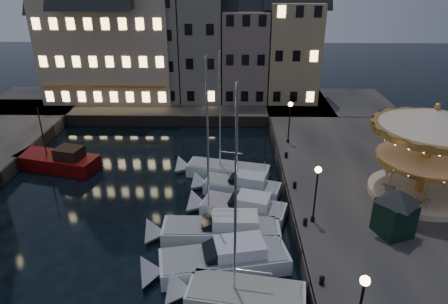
{
  "coord_description": "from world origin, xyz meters",
  "views": [
    {
      "loc": [
        1.6,
        -21.86,
        17.05
      ],
      "look_at": [
        1.0,
        8.0,
        3.2
      ],
      "focal_mm": 32.0,
      "sensor_mm": 36.0,
      "label": 1
    }
  ],
  "objects_px": {
    "red_fishing_boat": "(59,162)",
    "streetlamp_b": "(316,186)",
    "bollard_b": "(305,221)",
    "streetlamp_c": "(290,116)",
    "motorboat_d": "(238,209)",
    "streetlamp_d": "(440,145)",
    "bollard_d": "(286,155)",
    "motorboat_b": "(218,261)",
    "ticket_kiosk": "(397,204)",
    "motorboat_a": "(235,296)",
    "motorboat_f": "(222,170)",
    "motorboat_e": "(237,187)",
    "bollard_a": "(322,280)",
    "carousel": "(431,136)",
    "bollard_c": "(295,185)",
    "motorboat_c": "(215,231)",
    "streetlamp_a": "(361,303)"
  },
  "relations": [
    {
      "from": "streetlamp_a",
      "to": "bollard_c",
      "type": "bearing_deg",
      "value": 92.37
    },
    {
      "from": "red_fishing_boat",
      "to": "streetlamp_b",
      "type": "bearing_deg",
      "value": -24.78
    },
    {
      "from": "motorboat_c",
      "to": "motorboat_e",
      "type": "distance_m",
      "value": 6.29
    },
    {
      "from": "bollard_a",
      "to": "motorboat_d",
      "type": "bearing_deg",
      "value": 117.79
    },
    {
      "from": "motorboat_b",
      "to": "motorboat_d",
      "type": "height_order",
      "value": "same"
    },
    {
      "from": "motorboat_c",
      "to": "streetlamp_a",
      "type": "bearing_deg",
      "value": -55.33
    },
    {
      "from": "motorboat_b",
      "to": "carousel",
      "type": "bearing_deg",
      "value": 25.45
    },
    {
      "from": "bollard_b",
      "to": "bollard_d",
      "type": "height_order",
      "value": "same"
    },
    {
      "from": "motorboat_d",
      "to": "red_fishing_boat",
      "type": "bearing_deg",
      "value": 155.57
    },
    {
      "from": "streetlamp_b",
      "to": "bollard_c",
      "type": "height_order",
      "value": "streetlamp_b"
    },
    {
      "from": "motorboat_d",
      "to": "streetlamp_c",
      "type": "bearing_deg",
      "value": 65.39
    },
    {
      "from": "bollard_a",
      "to": "motorboat_e",
      "type": "distance_m",
      "value": 12.59
    },
    {
      "from": "streetlamp_a",
      "to": "streetlamp_b",
      "type": "relative_size",
      "value": 1.0
    },
    {
      "from": "streetlamp_b",
      "to": "streetlamp_d",
      "type": "xyz_separation_m",
      "value": [
        11.3,
        7.0,
        0.0
      ]
    },
    {
      "from": "bollard_c",
      "to": "motorboat_f",
      "type": "distance_m",
      "value": 7.35
    },
    {
      "from": "motorboat_a",
      "to": "motorboat_b",
      "type": "xyz_separation_m",
      "value": [
        -1.06,
        2.73,
        0.11
      ]
    },
    {
      "from": "motorboat_b",
      "to": "bollard_c",
      "type": "bearing_deg",
      "value": 54.19
    },
    {
      "from": "motorboat_b",
      "to": "carousel",
      "type": "height_order",
      "value": "carousel"
    },
    {
      "from": "motorboat_d",
      "to": "carousel",
      "type": "relative_size",
      "value": 0.87
    },
    {
      "from": "motorboat_a",
      "to": "ticket_kiosk",
      "type": "distance_m",
      "value": 11.71
    },
    {
      "from": "red_fishing_boat",
      "to": "ticket_kiosk",
      "type": "relative_size",
      "value": 2.21
    },
    {
      "from": "bollard_a",
      "to": "motorboat_e",
      "type": "height_order",
      "value": "motorboat_e"
    },
    {
      "from": "carousel",
      "to": "streetlamp_b",
      "type": "bearing_deg",
      "value": -157.11
    },
    {
      "from": "bollard_c",
      "to": "ticket_kiosk",
      "type": "height_order",
      "value": "ticket_kiosk"
    },
    {
      "from": "bollard_a",
      "to": "red_fishing_boat",
      "type": "relative_size",
      "value": 0.07
    },
    {
      "from": "streetlamp_a",
      "to": "carousel",
      "type": "relative_size",
      "value": 0.5
    },
    {
      "from": "bollard_d",
      "to": "motorboat_b",
      "type": "distance_m",
      "value": 14.7
    },
    {
      "from": "motorboat_e",
      "to": "carousel",
      "type": "height_order",
      "value": "carousel"
    },
    {
      "from": "bollard_b",
      "to": "bollard_a",
      "type": "bearing_deg",
      "value": -90.0
    },
    {
      "from": "streetlamp_b",
      "to": "motorboat_a",
      "type": "bearing_deg",
      "value": -130.46
    },
    {
      "from": "bollard_b",
      "to": "streetlamp_c",
      "type": "bearing_deg",
      "value": 87.55
    },
    {
      "from": "bollard_c",
      "to": "red_fishing_boat",
      "type": "xyz_separation_m",
      "value": [
        -20.99,
        5.47,
        -0.9
      ]
    },
    {
      "from": "streetlamp_c",
      "to": "streetlamp_d",
      "type": "height_order",
      "value": "same"
    },
    {
      "from": "streetlamp_d",
      "to": "motorboat_c",
      "type": "bearing_deg",
      "value": -157.67
    },
    {
      "from": "streetlamp_c",
      "to": "bollard_c",
      "type": "height_order",
      "value": "streetlamp_c"
    },
    {
      "from": "ticket_kiosk",
      "to": "motorboat_f",
      "type": "bearing_deg",
      "value": 138.34
    },
    {
      "from": "motorboat_a",
      "to": "motorboat_f",
      "type": "bearing_deg",
      "value": 94.34
    },
    {
      "from": "bollard_a",
      "to": "red_fishing_boat",
      "type": "xyz_separation_m",
      "value": [
        -20.99,
        15.97,
        -0.9
      ]
    },
    {
      "from": "bollard_a",
      "to": "carousel",
      "type": "height_order",
      "value": "carousel"
    },
    {
      "from": "streetlamp_a",
      "to": "motorboat_f",
      "type": "height_order",
      "value": "motorboat_f"
    },
    {
      "from": "motorboat_e",
      "to": "streetlamp_d",
      "type": "bearing_deg",
      "value": 4.46
    },
    {
      "from": "motorboat_e",
      "to": "ticket_kiosk",
      "type": "relative_size",
      "value": 1.96
    },
    {
      "from": "streetlamp_d",
      "to": "ticket_kiosk",
      "type": "relative_size",
      "value": 1.13
    },
    {
      "from": "bollard_a",
      "to": "red_fishing_boat",
      "type": "height_order",
      "value": "red_fishing_boat"
    },
    {
      "from": "motorboat_c",
      "to": "bollard_c",
      "type": "bearing_deg",
      "value": 38.84
    },
    {
      "from": "red_fishing_boat",
      "to": "ticket_kiosk",
      "type": "xyz_separation_m",
      "value": [
        26.48,
        -11.23,
        2.79
      ]
    },
    {
      "from": "streetlamp_b",
      "to": "streetlamp_d",
      "type": "relative_size",
      "value": 1.0
    },
    {
      "from": "streetlamp_d",
      "to": "red_fishing_boat",
      "type": "distance_m",
      "value": 33.19
    },
    {
      "from": "motorboat_e",
      "to": "red_fishing_boat",
      "type": "distance_m",
      "value": 17.04
    },
    {
      "from": "bollard_c",
      "to": "motorboat_a",
      "type": "relative_size",
      "value": 0.05
    }
  ]
}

